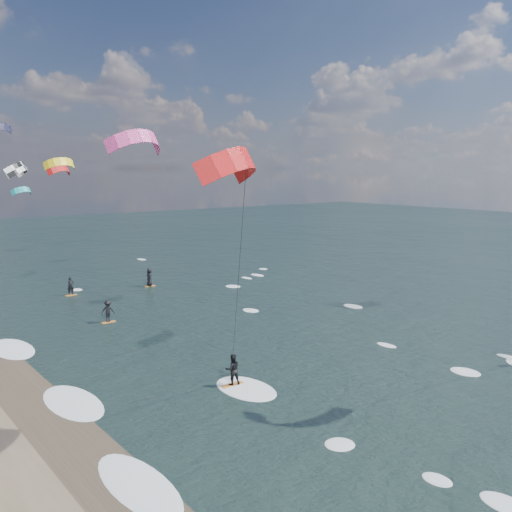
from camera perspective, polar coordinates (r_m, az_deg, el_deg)
ground at (r=26.24m, az=19.10°, el=-18.36°), size 260.00×260.00×0.00m
wet_sand_strip at (r=26.49m, az=-17.22°, el=-17.99°), size 3.00×240.00×0.00m
kitesurfer_near_b at (r=25.13m, az=-1.17°, el=1.37°), size 7.13×9.02×13.25m
far_kitesurfers at (r=51.67m, az=-13.63°, el=-3.63°), size 10.03×11.79×1.82m
bg_kite_field at (r=70.60m, az=-22.81°, el=8.61°), size 14.74×72.90×8.56m
shoreline_surf at (r=30.95m, az=-18.30°, el=-14.03°), size 2.40×79.40×0.11m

